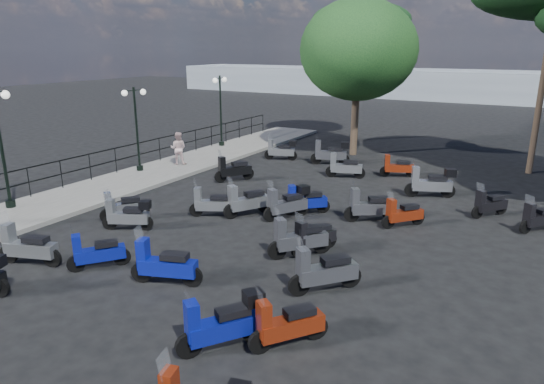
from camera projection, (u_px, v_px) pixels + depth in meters
The scene contains 34 objects.
ground at pixel (213, 235), 14.53m from camera, with size 120.00×120.00×0.00m, color black.
sidewalk at pixel (130, 181), 20.12m from camera, with size 3.00×30.00×0.15m, color #61605D.
railing at pixel (103, 159), 20.34m from camera, with size 0.04×26.04×1.10m.
lamp_post_0 at pixel (0, 141), 15.94m from camera, with size 0.39×1.17×4.00m.
lamp_post_1 at pixel (136, 124), 20.94m from camera, with size 0.58×1.00×3.63m.
lamp_post_2 at pixel (221, 106), 26.34m from camera, with size 0.30×1.12×3.80m.
pedestrian_far at pixel (178, 148), 22.42m from camera, with size 0.74×0.57×1.52m, color beige.
scooter_1 at pixel (28, 247), 12.41m from camera, with size 1.68×0.80×1.38m.
scooter_2 at pixel (128, 215), 14.79m from camera, with size 1.45×0.90×1.25m.
scooter_3 at pixel (123, 207), 15.68m from camera, with size 0.99×1.36×1.26m.
scooter_4 at pixel (233, 170), 20.23m from camera, with size 1.08×1.51×1.39m.
scooter_5 at pixel (281, 150), 24.02m from camera, with size 1.57×0.79×1.30m.
scooter_8 at pixel (97, 253), 12.20m from camera, with size 1.03×1.29×1.24m.
scooter_9 at pixel (212, 204), 15.98m from camera, with size 1.44×0.91×1.27m.
scooter_10 at pixel (247, 202), 16.04m from camera, with size 1.03×1.59×1.41m.
scooter_11 at pixel (331, 153), 23.03m from camera, with size 1.78×0.93×1.48m.
scooter_13 at pixel (222, 324), 8.90m from camera, with size 1.16×1.52×1.39m.
scooter_14 at pixel (164, 265), 11.38m from camera, with size 1.70×0.83×1.41m.
scooter_15 at pixel (305, 201), 16.23m from camera, with size 1.30×1.14×1.30m.
scooter_16 at pixel (287, 203), 15.79m from camera, with size 1.03×1.56×1.37m.
scooter_17 at pixel (344, 167), 20.74m from camera, with size 1.65×0.76×1.35m.
scooter_20 at pixel (287, 325), 9.00m from camera, with size 1.06×1.37×1.30m.
scooter_21 at pixel (314, 238), 13.15m from camera, with size 0.81×1.49×1.26m.
scooter_22 at pixel (370, 207), 15.54m from camera, with size 1.51×1.12×1.41m.
scooter_23 at pixel (397, 167), 20.90m from camera, with size 1.46×0.80×1.24m.
scooter_26 at pixel (324, 272), 11.03m from camera, with size 1.27×1.44×1.44m.
scooter_27 at pixel (403, 214), 15.06m from camera, with size 1.05×1.23×1.21m.
scooter_28 at pixel (538, 218), 14.70m from camera, with size 0.98×1.28×1.21m.
scooter_29 at pixel (431, 183), 18.00m from camera, with size 1.74×0.99×1.47m.
scooter_30 at pixel (489, 204), 15.99m from camera, with size 0.98×1.28×1.21m.
scooter_31 at pixel (298, 239), 12.90m from camera, with size 1.27×1.44×1.44m.
broadleaf_tree at pixel (358, 50), 23.87m from camera, with size 5.82×5.82×7.74m.
pine_2 at pixel (361, 20), 27.25m from camera, with size 5.54×5.54×7.87m.
distant_hills at pixel (468, 85), 51.36m from camera, with size 70.00×8.00×3.00m, color gray.
Camera 1 is at (8.35, -10.82, 5.41)m, focal length 32.00 mm.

